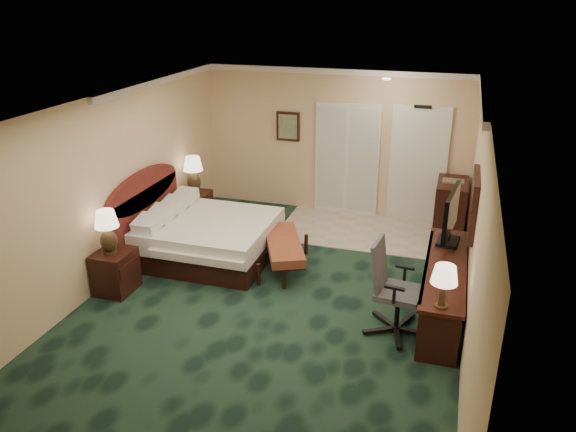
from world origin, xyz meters
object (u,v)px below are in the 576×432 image
(lamp_far, at_px, (193,175))
(minibar, at_px, (450,209))
(bed_bench, at_px, (284,254))
(nightstand_near, at_px, (115,271))
(lamp_near, at_px, (108,232))
(desk_chair, at_px, (399,289))
(nightstand_far, at_px, (195,208))
(desk, at_px, (443,289))
(tv, at_px, (451,217))
(bed, at_px, (210,238))

(lamp_far, relative_size, minibar, 0.68)
(lamp_far, xyz_separation_m, bed_bench, (2.09, -1.26, -0.69))
(nightstand_near, relative_size, lamp_near, 0.97)
(bed_bench, bearing_deg, lamp_near, -170.82)
(nightstand_near, xyz_separation_m, lamp_near, (-0.03, -0.01, 0.62))
(desk_chair, distance_m, minibar, 3.34)
(nightstand_far, bearing_deg, lamp_far, 111.68)
(lamp_far, bearing_deg, nightstand_far, -68.32)
(desk_chair, bearing_deg, desk, 56.61)
(nightstand_far, relative_size, tv, 0.60)
(lamp_far, bearing_deg, minibar, 10.49)
(nightstand_far, distance_m, bed_bench, 2.40)
(nightstand_near, distance_m, lamp_far, 2.69)
(nightstand_far, xyz_separation_m, minibar, (4.43, 0.87, 0.18))
(desk_chair, xyz_separation_m, minibar, (0.49, 3.30, -0.12))
(nightstand_far, relative_size, desk, 0.25)
(nightstand_near, height_order, tv, tv)
(lamp_near, xyz_separation_m, minibar, (4.46, 3.46, -0.44))
(lamp_near, xyz_separation_m, desk_chair, (3.97, 0.16, -0.32))
(tv, xyz_separation_m, minibar, (-0.02, 1.96, -0.60))
(tv, xyz_separation_m, desk_chair, (-0.51, -1.35, -0.48))
(minibar, bearing_deg, desk, -89.49)
(lamp_near, bearing_deg, desk, 9.90)
(desk, distance_m, desk_chair, 0.85)
(desk_chair, bearing_deg, lamp_far, 154.01)
(bed_bench, bearing_deg, nightstand_near, -170.75)
(nightstand_near, bearing_deg, desk, 9.78)
(lamp_far, height_order, desk_chair, lamp_far)
(desk_chair, bearing_deg, nightstand_far, 154.36)
(bed, relative_size, minibar, 2.02)
(bed_bench, relative_size, desk, 0.58)
(bed, relative_size, bed_bench, 1.39)
(nightstand_far, distance_m, desk_chair, 4.64)
(lamp_far, height_order, tv, tv)
(desk, bearing_deg, minibar, 90.51)
(bed, distance_m, lamp_near, 1.78)
(lamp_near, bearing_deg, lamp_far, 89.82)
(nightstand_far, bearing_deg, nightstand_near, -89.95)
(tv, bearing_deg, lamp_far, 172.81)
(bed, xyz_separation_m, tv, (3.64, 0.06, 0.78))
(bed_bench, height_order, desk, desk)
(lamp_near, distance_m, bed_bench, 2.60)
(lamp_far, xyz_separation_m, desk, (4.48, -1.85, -0.58))
(minibar, bearing_deg, lamp_near, -142.21)
(nightstand_near, bearing_deg, lamp_near, -152.15)
(lamp_near, relative_size, lamp_far, 0.95)
(lamp_near, bearing_deg, bed, 59.73)
(minibar, bearing_deg, nightstand_near, -142.15)
(bed, relative_size, nightstand_near, 3.21)
(bed, bearing_deg, desk_chair, -22.31)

